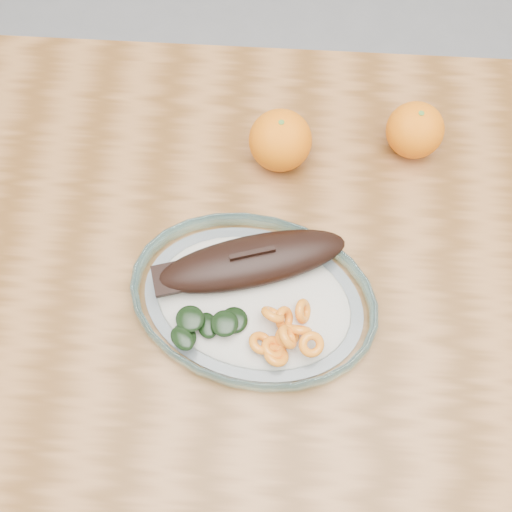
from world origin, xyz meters
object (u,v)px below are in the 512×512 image
dining_table (295,304)px  orange_left (280,140)px  plated_meal (253,297)px  orange_right (415,130)px

dining_table → orange_left: 0.24m
orange_left → dining_table: bearing=-79.3°
plated_meal → orange_right: bearing=61.6°
dining_table → plated_meal: (-0.06, -0.04, 0.12)m
orange_right → dining_table: bearing=-124.9°
dining_table → orange_right: (0.16, 0.22, 0.14)m
dining_table → orange_right: size_ratio=14.48×
orange_right → plated_meal: bearing=-129.8°
dining_table → orange_right: 0.31m
orange_right → orange_left: bearing=-170.6°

